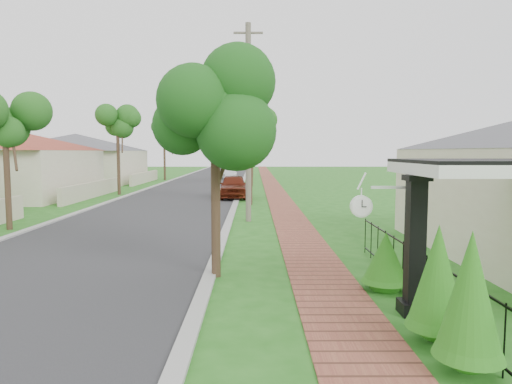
% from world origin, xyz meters
% --- Properties ---
extents(ground, '(160.00, 160.00, 0.00)m').
position_xyz_m(ground, '(0.00, 0.00, 0.00)').
color(ground, '#206217').
rests_on(ground, ground).
extents(road, '(7.00, 120.00, 0.02)m').
position_xyz_m(road, '(-3.00, 20.00, 0.00)').
color(road, '#28282B').
rests_on(road, ground).
extents(kerb_right, '(0.30, 120.00, 0.10)m').
position_xyz_m(kerb_right, '(0.65, 20.00, 0.00)').
color(kerb_right, '#9E9E99').
rests_on(kerb_right, ground).
extents(kerb_left, '(0.30, 120.00, 0.10)m').
position_xyz_m(kerb_left, '(-6.65, 20.00, 0.00)').
color(kerb_left, '#9E9E99').
rests_on(kerb_left, ground).
extents(sidewalk, '(1.50, 120.00, 0.03)m').
position_xyz_m(sidewalk, '(3.25, 20.00, 0.00)').
color(sidewalk, '#95533B').
rests_on(sidewalk, ground).
extents(porch_post, '(0.48, 0.48, 2.52)m').
position_xyz_m(porch_post, '(4.55, -1.00, 1.12)').
color(porch_post, black).
rests_on(porch_post, ground).
extents(picket_fence, '(0.03, 8.02, 1.00)m').
position_xyz_m(picket_fence, '(4.90, -0.00, 0.53)').
color(picket_fence, black).
rests_on(picket_fence, ground).
extents(street_trees, '(10.70, 37.65, 5.89)m').
position_xyz_m(street_trees, '(-2.87, 26.84, 4.54)').
color(street_trees, '#382619').
rests_on(street_trees, ground).
extents(hedge_row, '(0.88, 4.56, 2.06)m').
position_xyz_m(hedge_row, '(4.45, -1.74, 0.83)').
color(hedge_row, '#1D6013').
rests_on(hedge_row, ground).
extents(far_house_grey, '(15.56, 15.56, 4.60)m').
position_xyz_m(far_house_grey, '(-14.97, 34.00, 2.34)').
color(far_house_grey, beige).
rests_on(far_house_grey, ground).
extents(parked_car_red, '(1.88, 4.38, 1.48)m').
position_xyz_m(parked_car_red, '(0.40, 19.61, 0.74)').
color(parked_car_red, '#591B0D').
rests_on(parked_car_red, ground).
extents(parked_car_white, '(1.89, 4.04, 1.28)m').
position_xyz_m(parked_car_white, '(-1.00, 39.24, 0.64)').
color(parked_car_white, silver).
rests_on(parked_car_white, ground).
extents(near_tree, '(1.83, 1.83, 4.69)m').
position_xyz_m(near_tree, '(0.80, 1.50, 3.72)').
color(near_tree, '#382619').
rests_on(near_tree, ground).
extents(utility_pole, '(1.20, 0.24, 8.12)m').
position_xyz_m(utility_pole, '(1.46, 10.00, 4.12)').
color(utility_pole, '#6C6354').
rests_on(utility_pole, ground).
extents(station_clock, '(1.05, 0.13, 0.58)m').
position_xyz_m(station_clock, '(3.69, -0.69, 1.95)').
color(station_clock, white).
rests_on(station_clock, ground).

